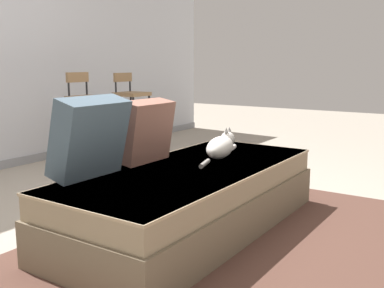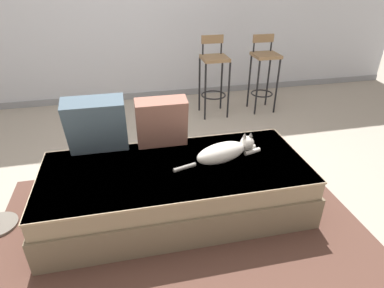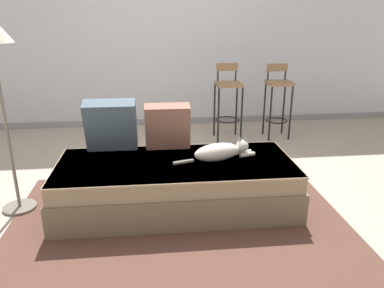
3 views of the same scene
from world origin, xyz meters
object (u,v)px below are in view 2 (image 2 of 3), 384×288
(throw_pillow_middle, at_px, (162,122))
(bar_stool_near_window, at_px, (214,70))
(couch, at_px, (176,188))
(bar_stool_by_doorway, at_px, (264,67))
(cat, at_px, (225,152))
(throw_pillow_corner, at_px, (96,125))

(throw_pillow_middle, bearing_deg, bar_stool_near_window, 59.55)
(throw_pillow_middle, distance_m, bar_stool_near_window, 1.72)
(couch, relative_size, bar_stool_near_window, 2.04)
(couch, height_order, bar_stool_by_doorway, bar_stool_by_doorway)
(cat, bearing_deg, bar_stool_near_window, 76.53)
(throw_pillow_middle, bearing_deg, cat, -37.99)
(bar_stool_by_doorway, bearing_deg, cat, -121.53)
(throw_pillow_corner, relative_size, bar_stool_near_window, 0.48)
(throw_pillow_corner, height_order, throw_pillow_middle, throw_pillow_corner)
(bar_stool_near_window, relative_size, bar_stool_by_doorway, 1.02)
(throw_pillow_corner, height_order, cat, throw_pillow_corner)
(bar_stool_by_doorway, bearing_deg, throw_pillow_corner, -144.37)
(throw_pillow_corner, distance_m, throw_pillow_middle, 0.51)
(couch, xyz_separation_m, throw_pillow_middle, (-0.05, 0.34, 0.42))
(cat, distance_m, bar_stool_by_doorway, 2.13)
(throw_pillow_corner, relative_size, bar_stool_by_doorway, 0.49)
(throw_pillow_corner, relative_size, throw_pillow_middle, 1.13)
(throw_pillow_middle, height_order, bar_stool_near_window, bar_stool_near_window)
(cat, bearing_deg, bar_stool_by_doorway, 58.47)
(throw_pillow_middle, height_order, bar_stool_by_doorway, bar_stool_by_doorway)
(cat, height_order, bar_stool_near_window, bar_stool_near_window)
(throw_pillow_corner, bearing_deg, cat, -19.96)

